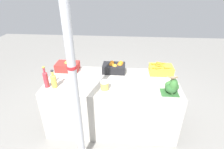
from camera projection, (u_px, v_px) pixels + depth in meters
ground_plane at (112, 122)px, 2.90m from camera, size 10.00×10.00×0.00m
market_table at (112, 103)px, 2.71m from camera, size 1.89×0.85×0.80m
support_pole at (73, 74)px, 1.69m from camera, size 0.09×0.09×2.54m
apple_crate at (68, 66)px, 2.78m from camera, size 0.35×0.24×0.16m
orange_crate at (114, 67)px, 2.73m from camera, size 0.35×0.24×0.16m
carrot_crate at (161, 69)px, 2.68m from camera, size 0.35×0.25×0.16m
broccoli_pile at (172, 87)px, 2.21m from camera, size 0.22×0.19×0.21m
juice_bottle_ruby at (46, 79)px, 2.32m from camera, size 0.06×0.06×0.30m
juice_bottle_golden at (54, 80)px, 2.32m from camera, size 0.07×0.07×0.25m
pickle_jar at (105, 85)px, 2.29m from camera, size 0.11×0.11×0.12m
sparrow_bird at (173, 78)px, 2.12m from camera, size 0.14×0.05×0.05m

